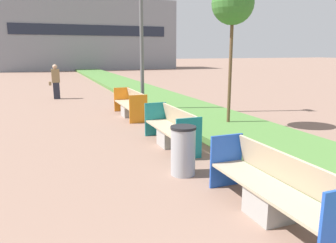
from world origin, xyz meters
TOP-DOWN VIEW (x-y plane):
  - planter_grass_strip at (3.20, 12.00)m, footprint 2.80×120.00m
  - building_backdrop at (4.00, 43.56)m, footprint 21.48×6.03m
  - bench_blue_frame at (0.94, 3.72)m, footprint 0.65×2.45m
  - bench_teal_frame at (0.94, 7.62)m, footprint 0.65×2.31m
  - bench_orange_frame at (0.94, 11.68)m, footprint 0.65×2.41m
  - litter_bin at (0.42, 5.71)m, footprint 0.49×0.49m
  - sapling_tree_near at (3.34, 8.85)m, footprint 1.24×1.24m
  - pedestrian_walking at (-1.37, 17.35)m, footprint 0.53×0.24m

SIDE VIEW (x-z plane):
  - planter_grass_strip at x=3.20m, z-range 0.00..0.18m
  - bench_teal_frame at x=0.94m, z-range -0.10..0.84m
  - bench_orange_frame at x=0.94m, z-range -0.09..0.85m
  - bench_blue_frame at x=0.94m, z-range -0.09..0.85m
  - litter_bin at x=0.42m, z-range 0.00..0.96m
  - pedestrian_walking at x=-1.37m, z-range 0.01..1.72m
  - sapling_tree_near at x=3.34m, z-range 1.51..5.85m
  - building_backdrop at x=4.00m, z-range 0.00..8.54m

